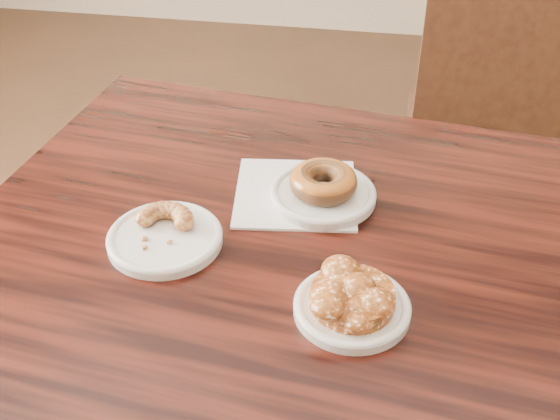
% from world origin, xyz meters
% --- Properties ---
extents(chair_far, '(0.43, 0.43, 0.90)m').
position_xyz_m(chair_far, '(0.18, 0.78, 0.45)').
color(chair_far, black).
rests_on(chair_far, floor).
extents(napkin, '(0.20, 0.20, 0.00)m').
position_xyz_m(napkin, '(-0.20, 0.04, 0.75)').
color(napkin, white).
rests_on(napkin, cafe_table).
extents(plate_donut, '(0.16, 0.16, 0.01)m').
position_xyz_m(plate_donut, '(-0.15, 0.04, 0.76)').
color(plate_donut, silver).
rests_on(plate_donut, napkin).
extents(plate_cruller, '(0.16, 0.16, 0.01)m').
position_xyz_m(plate_cruller, '(-0.35, -0.10, 0.76)').
color(plate_cruller, white).
rests_on(plate_cruller, cafe_table).
extents(plate_fritter, '(0.14, 0.14, 0.01)m').
position_xyz_m(plate_fritter, '(-0.09, -0.18, 0.76)').
color(plate_fritter, white).
rests_on(plate_fritter, cafe_table).
extents(glazed_donut, '(0.10, 0.10, 0.03)m').
position_xyz_m(glazed_donut, '(-0.15, 0.04, 0.78)').
color(glazed_donut, '#8F5114').
rests_on(glazed_donut, plate_donut).
extents(apple_fritter, '(0.14, 0.14, 0.03)m').
position_xyz_m(apple_fritter, '(-0.09, -0.18, 0.78)').
color(apple_fritter, '#4D2208').
rests_on(apple_fritter, plate_fritter).
extents(cruller_fragment, '(0.09, 0.09, 0.03)m').
position_xyz_m(cruller_fragment, '(-0.35, -0.10, 0.77)').
color(cruller_fragment, '#5D2812').
rests_on(cruller_fragment, plate_cruller).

